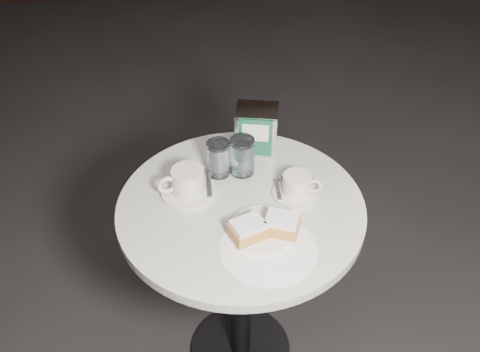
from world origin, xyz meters
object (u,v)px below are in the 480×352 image
cafe_table (241,251)px  water_glass_right (242,156)px  coffee_cup_right (297,187)px  beignet_plate (264,228)px  napkin_dispenser (257,130)px  coffee_cup_left (188,183)px  water_glass_left (218,159)px

cafe_table → water_glass_right: 0.29m
cafe_table → coffee_cup_right: size_ratio=4.41×
beignet_plate → coffee_cup_right: size_ratio=1.18×
beignet_plate → napkin_dispenser: napkin_dispenser is taller
coffee_cup_left → cafe_table: bearing=-36.8°
water_glass_right → napkin_dispenser: napkin_dispenser is taller
cafe_table → coffee_cup_right: (0.16, 0.02, 0.23)m
beignet_plate → water_glass_right: size_ratio=1.69×
cafe_table → beignet_plate: (0.05, -0.12, 0.22)m
coffee_cup_left → water_glass_left: size_ratio=1.73×
coffee_cup_left → water_glass_left: bearing=26.8°
beignet_plate → water_glass_left: (-0.09, 0.27, 0.03)m
coffee_cup_right → water_glass_left: size_ratio=1.52×
cafe_table → water_glass_right: bearing=81.6°
beignet_plate → napkin_dispenser: size_ratio=1.34×
coffee_cup_left → coffee_cup_right: size_ratio=1.14×
water_glass_right → coffee_cup_right: bearing=-41.0°
cafe_table → coffee_cup_left: coffee_cup_left is taller
napkin_dispenser → coffee_cup_left: bearing=-127.6°
water_glass_right → coffee_cup_left: bearing=-154.7°
cafe_table → beignet_plate: beignet_plate is taller
cafe_table → water_glass_right: (0.02, 0.14, 0.26)m
water_glass_right → beignet_plate: bearing=-84.7°
coffee_cup_right → napkin_dispenser: (-0.08, 0.23, 0.04)m
beignet_plate → water_glass_left: 0.29m
water_glass_right → napkin_dispenser: bearing=61.4°
coffee_cup_right → water_glass_left: (-0.21, 0.12, 0.02)m
coffee_cup_right → water_glass_right: bearing=156.3°
napkin_dispenser → water_glass_left: bearing=-127.8°
coffee_cup_right → coffee_cup_left: bearing=-171.0°
water_glass_right → napkin_dispenser: (0.06, 0.11, 0.02)m
beignet_plate → coffee_cup_left: bearing=135.3°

